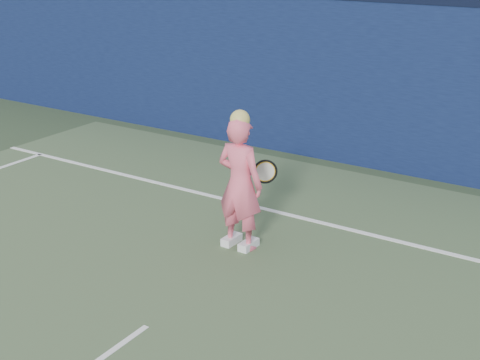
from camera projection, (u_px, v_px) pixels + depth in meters
The scene contains 3 objects.
backstop_wall at pixel (379, 86), 10.07m from camera, with size 24.00×0.40×2.50m, color #0C1638.
player at pixel (240, 183), 7.49m from camera, with size 0.58×0.39×1.63m.
racket at pixel (263, 172), 7.88m from camera, with size 0.53×0.25×0.30m.
Camera 1 is at (3.60, -3.00, 3.41)m, focal length 50.00 mm.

